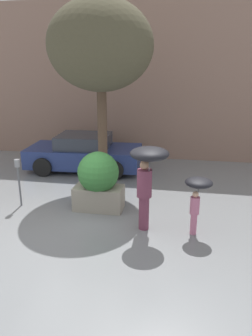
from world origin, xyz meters
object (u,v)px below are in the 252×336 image
parked_car_near (84,153)px  street_tree (101,47)px  parking_meter (18,173)px  planter_box (98,180)px  person_child (197,191)px  person_adult (147,170)px

parked_car_near → street_tree: 3.98m
parked_car_near → parking_meter: size_ratio=3.12×
planter_box → parked_car_near: (-1.38, 3.20, -0.20)m
parked_car_near → person_child: bearing=-139.0°
person_adult → parking_meter: person_adult is taller
person_adult → parking_meter: 3.65m
person_adult → street_tree: street_tree is taller
person_child → street_tree: 4.93m
person_child → parking_meter: 4.69m
street_tree → parking_meter: (-1.84, -1.89, -3.21)m
person_child → parked_car_near: bearing=79.7°
planter_box → person_adult: (1.37, -0.94, 0.67)m
parked_car_near → parking_meter: parking_meter is taller
planter_box → parking_meter: (-2.15, -0.16, 0.12)m
person_adult → parking_meter: bearing=-148.6°
street_tree → person_child: bearing=-42.9°
person_child → parking_meter: bearing=117.6°
parking_meter → planter_box: bearing=4.4°
street_tree → parking_meter: bearing=-134.2°
person_child → person_adult: bearing=129.9°
planter_box → street_tree: size_ratio=0.29×
street_tree → parking_meter: 4.16m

